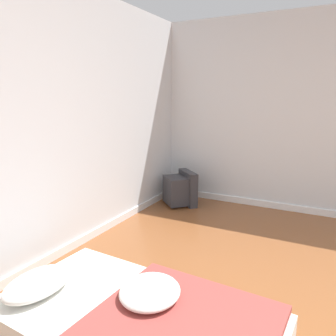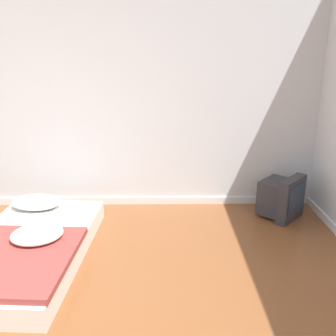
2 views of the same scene
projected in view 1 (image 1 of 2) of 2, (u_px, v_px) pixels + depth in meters
The scene contains 2 objects.
mattress_bed at pixel (134, 320), 2.12m from camera, with size 1.12×1.90×0.33m.
crt_tv at pixel (181, 189), 4.72m from camera, with size 0.57×0.57×0.49m.
Camera 1 is at (-1.60, 0.48, 1.55)m, focal length 35.00 mm.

